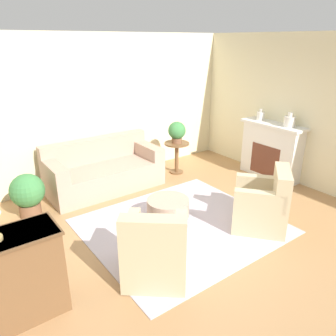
# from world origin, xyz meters

# --- Properties ---
(ground_plane) EXTENTS (16.00, 16.00, 0.00)m
(ground_plane) POSITION_xyz_m (0.00, 0.00, 0.00)
(ground_plane) COLOR #AD7F51
(wall_back) EXTENTS (9.00, 0.12, 2.80)m
(wall_back) POSITION_xyz_m (0.00, 2.56, 1.40)
(wall_back) COLOR beige
(wall_back) RESTS_ON ground_plane
(wall_right) EXTENTS (0.12, 9.74, 2.80)m
(wall_right) POSITION_xyz_m (2.93, 0.00, 1.40)
(wall_right) COLOR beige
(wall_right) RESTS_ON ground_plane
(rug) EXTENTS (2.75, 2.45, 0.01)m
(rug) POSITION_xyz_m (0.00, 0.00, 0.01)
(rug) COLOR #BCB2C1
(rug) RESTS_ON ground_plane
(couch) EXTENTS (2.11, 0.93, 0.93)m
(couch) POSITION_xyz_m (-0.32, 1.96, 0.34)
(couch) COLOR tan
(couch) RESTS_ON ground_plane
(armchair_left) EXTENTS (1.03, 1.04, 0.94)m
(armchair_left) POSITION_xyz_m (-0.97, -0.73, 0.37)
(armchair_left) COLOR #C6B289
(armchair_left) RESTS_ON rug
(armchair_right) EXTENTS (1.03, 1.04, 0.94)m
(armchair_right) POSITION_xyz_m (0.97, -0.73, 0.37)
(armchair_right) COLOR #C6B289
(armchair_right) RESTS_ON rug
(ottoman_table) EXTENTS (0.65, 0.65, 0.39)m
(ottoman_table) POSITION_xyz_m (-0.10, 0.21, 0.26)
(ottoman_table) COLOR tan
(ottoman_table) RESTS_ON rug
(side_table) EXTENTS (0.52, 0.52, 0.66)m
(side_table) POSITION_xyz_m (1.27, 1.77, 0.45)
(side_table) COLOR brown
(side_table) RESTS_ON ground_plane
(fireplace) EXTENTS (0.44, 1.32, 1.13)m
(fireplace) POSITION_xyz_m (2.68, 0.47, 0.59)
(fireplace) COLOR white
(fireplace) RESTS_ON ground_plane
(dresser) EXTENTS (1.16, 0.50, 0.96)m
(dresser) POSITION_xyz_m (-2.52, -0.38, 0.49)
(dresser) COLOR brown
(dresser) RESTS_ON ground_plane
(vase_mantel_near) EXTENTS (0.15, 0.15, 0.23)m
(vase_mantel_near) POSITION_xyz_m (2.67, 0.81, 1.22)
(vase_mantel_near) COLOR silver
(vase_mantel_near) RESTS_ON fireplace
(vase_mantel_far) EXTENTS (0.21, 0.21, 0.27)m
(vase_mantel_far) POSITION_xyz_m (2.67, 0.13, 1.24)
(vase_mantel_far) COLOR silver
(vase_mantel_far) RESTS_ON fireplace
(potted_plant_on_side_table) EXTENTS (0.36, 0.36, 0.44)m
(potted_plant_on_side_table) POSITION_xyz_m (1.27, 1.77, 0.91)
(potted_plant_on_side_table) COLOR brown
(potted_plant_on_side_table) RESTS_ON side_table
(potted_plant_floor) EXTENTS (0.54, 0.54, 0.72)m
(potted_plant_floor) POSITION_xyz_m (-1.76, 1.69, 0.41)
(potted_plant_floor) COLOR brown
(potted_plant_floor) RESTS_ON ground_plane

